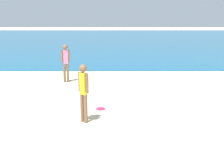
{
  "coord_description": "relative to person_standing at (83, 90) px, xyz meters",
  "views": [
    {
      "loc": [
        -0.37,
        -3.6,
        2.72
      ],
      "look_at": [
        -0.34,
        4.89,
        0.77
      ],
      "focal_mm": 44.97,
      "sensor_mm": 36.0,
      "label": 1
    }
  ],
  "objects": [
    {
      "name": "person_distant",
      "position": [
        -1.28,
        5.04,
        0.05
      ],
      "size": [
        0.38,
        0.22,
        1.67
      ],
      "rotation": [
        0.0,
        0.0,
        0.2
      ],
      "color": "brown",
      "rests_on": "ground"
    },
    {
      "name": "frisbee",
      "position": [
        0.41,
        1.13,
        -0.89
      ],
      "size": [
        0.29,
        0.29,
        0.03
      ],
      "primitive_type": "cylinder",
      "color": "#E51E4C",
      "rests_on": "ground"
    },
    {
      "name": "water",
      "position": [
        1.12,
        37.75,
        -0.88
      ],
      "size": [
        160.0,
        60.0,
        0.06
      ],
      "primitive_type": "cube",
      "color": "#14567F",
      "rests_on": "ground"
    },
    {
      "name": "person_standing",
      "position": [
        0.0,
        0.0,
        0.0
      ],
      "size": [
        0.29,
        0.27,
        1.59
      ],
      "rotation": [
        0.0,
        0.0,
        2.4
      ],
      "color": "brown",
      "rests_on": "ground"
    }
  ]
}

